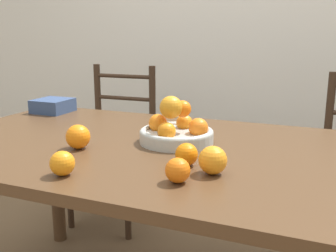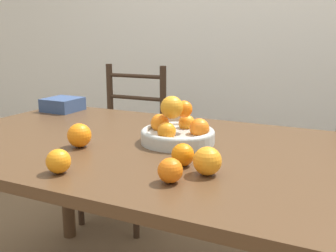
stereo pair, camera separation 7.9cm
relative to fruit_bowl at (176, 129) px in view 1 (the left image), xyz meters
name	(u,v)px [view 1 (the left image)]	position (x,y,z in m)	size (l,w,h in m)	color
wall_back	(250,7)	(-0.04, 1.46, 0.51)	(8.00, 0.06, 2.60)	silver
dining_table	(159,169)	(-0.04, -0.06, -0.14)	(1.75, 0.98, 0.75)	#4C331E
fruit_bowl	(176,129)	(0.00, 0.00, 0.00)	(0.27, 0.27, 0.17)	#B2B7B2
orange_loose_0	(62,163)	(-0.17, -0.44, -0.01)	(0.07, 0.07, 0.07)	orange
orange_loose_1	(78,137)	(-0.28, -0.20, -0.01)	(0.08, 0.08, 0.08)	orange
orange_loose_2	(187,154)	(0.12, -0.23, -0.01)	(0.07, 0.07, 0.07)	orange
orange_loose_3	(178,170)	(0.15, -0.36, -0.01)	(0.07, 0.07, 0.07)	orange
orange_loose_4	(213,160)	(0.21, -0.27, -0.01)	(0.08, 0.08, 0.08)	orange
chair_left	(115,147)	(-0.68, 0.72, -0.33)	(0.43, 0.41, 0.94)	#382619
book_stack	(53,106)	(-0.77, 0.29, -0.02)	(0.17, 0.17, 0.07)	#334770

